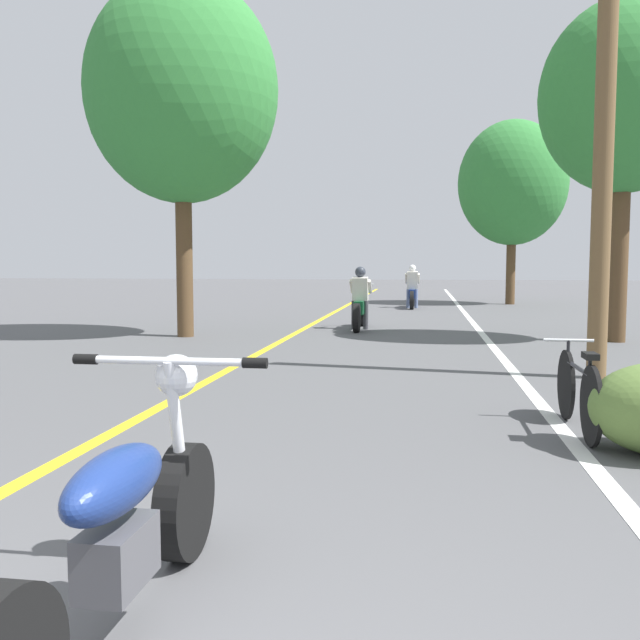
{
  "coord_description": "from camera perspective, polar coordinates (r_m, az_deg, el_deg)",
  "views": [
    {
      "loc": [
        0.9,
        -1.17,
        1.43
      ],
      "look_at": [
        -0.07,
        5.16,
        0.9
      ],
      "focal_mm": 38.0,
      "sensor_mm": 36.0,
      "label": 1
    }
  ],
  "objects": [
    {
      "name": "lane_stripe_center",
      "position": [
        14.63,
        -1.57,
        -0.84
      ],
      "size": [
        0.14,
        48.0,
        0.01
      ],
      "primitive_type": "cube",
      "color": "yellow",
      "rests_on": "ground"
    },
    {
      "name": "lane_stripe_edge",
      "position": [
        14.45,
        13.42,
        -1.04
      ],
      "size": [
        0.14,
        48.0,
        0.01
      ],
      "primitive_type": "cube",
      "color": "white",
      "rests_on": "ground"
    },
    {
      "name": "utility_pole",
      "position": [
        9.23,
        22.78,
        13.46
      ],
      "size": [
        1.1,
        0.24,
        5.6
      ],
      "color": "brown",
      "rests_on": "ground"
    },
    {
      "name": "roadside_tree_right_near",
      "position": [
        13.83,
        24.28,
        16.68
      ],
      "size": [
        2.99,
        2.7,
        6.14
      ],
      "color": "#513A23",
      "rests_on": "ground"
    },
    {
      "name": "roadside_tree_right_far",
      "position": [
        25.02,
        15.92,
        11.01
      ],
      "size": [
        3.77,
        3.39,
        6.42
      ],
      "color": "#513A23",
      "rests_on": "ground"
    },
    {
      "name": "roadside_tree_left",
      "position": [
        13.94,
        -11.58,
        18.32
      ],
      "size": [
        3.72,
        3.35,
        6.88
      ],
      "color": "#513A23",
      "rests_on": "ground"
    },
    {
      "name": "motorcycle_foreground",
      "position": [
        2.82,
        -16.3,
        -16.32
      ],
      "size": [
        0.91,
        2.04,
        1.02
      ],
      "color": "black",
      "rests_on": "ground"
    },
    {
      "name": "motorcycle_rider_lead",
      "position": [
        14.85,
        3.4,
        1.24
      ],
      "size": [
        0.5,
        2.12,
        1.37
      ],
      "color": "black",
      "rests_on": "ground"
    },
    {
      "name": "motorcycle_rider_far",
      "position": [
        22.15,
        7.78,
        2.37
      ],
      "size": [
        0.5,
        2.1,
        1.4
      ],
      "color": "black",
      "rests_on": "ground"
    },
    {
      "name": "bicycle_parked",
      "position": [
        6.21,
        20.89,
        -5.62
      ],
      "size": [
        0.44,
        1.6,
        0.75
      ],
      "color": "black",
      "rests_on": "ground"
    }
  ]
}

